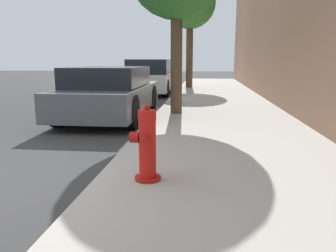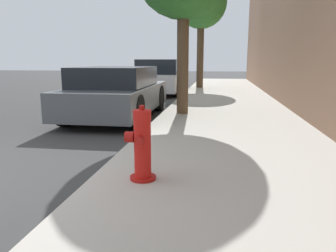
# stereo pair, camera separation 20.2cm
# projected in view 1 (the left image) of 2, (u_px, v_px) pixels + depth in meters

# --- Properties ---
(sidewalk_slab) EXTENTS (3.18, 40.00, 0.15)m
(sidewalk_slab) POSITION_uv_depth(u_px,v_px,m) (245.00, 194.00, 3.30)
(sidewalk_slab) COLOR #B7B2A8
(sidewalk_slab) RESTS_ON ground_plane
(fire_hydrant) EXTENTS (0.32, 0.34, 0.80)m
(fire_hydrant) POSITION_uv_depth(u_px,v_px,m) (147.00, 146.00, 3.44)
(fire_hydrant) COLOR #A91511
(fire_hydrant) RESTS_ON sidewalk_slab
(parked_car_near) EXTENTS (1.80, 4.08, 1.25)m
(parked_car_near) POSITION_uv_depth(u_px,v_px,m) (110.00, 93.00, 7.97)
(parked_car_near) COLOR #4C5156
(parked_car_near) RESTS_ON ground_plane
(parked_car_mid) EXTENTS (1.82, 4.36, 1.44)m
(parked_car_mid) POSITION_uv_depth(u_px,v_px,m) (151.00, 77.00, 14.01)
(parked_car_mid) COLOR silver
(parked_car_mid) RESTS_ON ground_plane
(street_tree_far) EXTENTS (2.31, 2.31, 4.95)m
(street_tree_far) POSITION_uv_depth(u_px,v_px,m) (190.00, 4.00, 14.71)
(street_tree_far) COLOR brown
(street_tree_far) RESTS_ON sidewalk_slab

